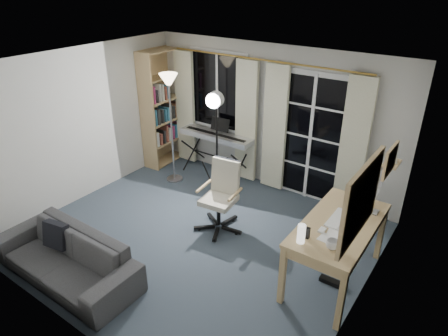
# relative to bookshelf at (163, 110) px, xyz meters

# --- Properties ---
(floor) EXTENTS (4.50, 4.00, 0.02)m
(floor) POSITION_rel_bookshelf_xyz_m (2.13, -1.67, -1.04)
(floor) COLOR #333E4A
(floor) RESTS_ON ground
(window) EXTENTS (1.20, 0.08, 1.40)m
(window) POSITION_rel_bookshelf_xyz_m (1.08, 0.31, 0.47)
(window) COLOR white
(window) RESTS_ON floor
(french_door) EXTENTS (1.32, 0.09, 2.11)m
(french_door) POSITION_rel_bookshelf_xyz_m (2.88, 0.31, -0.00)
(french_door) COLOR white
(french_door) RESTS_ON floor
(curtains) EXTENTS (3.60, 0.07, 2.13)m
(curtains) POSITION_rel_bookshelf_xyz_m (1.99, 0.21, 0.07)
(curtains) COLOR gold
(curtains) RESTS_ON floor
(bookshelf) EXTENTS (0.40, 1.02, 2.16)m
(bookshelf) POSITION_rel_bookshelf_xyz_m (0.00, 0.00, 0.00)
(bookshelf) COLOR #A68258
(bookshelf) RESTS_ON floor
(torchiere_lamp) EXTENTS (0.35, 0.35, 1.92)m
(torchiere_lamp) POSITION_rel_bookshelf_xyz_m (0.71, -0.55, 0.52)
(torchiere_lamp) COLOR #B2B2B7
(torchiere_lamp) RESTS_ON floor
(keyboard_piano) EXTENTS (1.39, 0.68, 1.00)m
(keyboard_piano) POSITION_rel_bookshelf_xyz_m (1.23, 0.03, -0.27)
(keyboard_piano) COLOR black
(keyboard_piano) RESTS_ON floor
(studio_light) EXTENTS (0.38, 0.39, 1.85)m
(studio_light) POSITION_rel_bookshelf_xyz_m (1.72, -0.66, 0.45)
(studio_light) COLOR black
(studio_light) RESTS_ON floor
(office_chair) EXTENTS (0.70, 0.71, 1.02)m
(office_chair) POSITION_rel_bookshelf_xyz_m (2.25, -1.20, -0.43)
(office_chair) COLOR black
(office_chair) RESTS_ON floor
(desk) EXTENTS (0.76, 1.51, 0.81)m
(desk) POSITION_rel_bookshelf_xyz_m (4.01, -1.36, -0.32)
(desk) COLOR tan
(desk) RESTS_ON floor
(monitor) EXTENTS (0.19, 0.58, 0.51)m
(monitor) POSITION_rel_bookshelf_xyz_m (4.20, -0.91, 0.09)
(monitor) COLOR silver
(monitor) RESTS_ON desk
(desk_clutter) EXTENTS (0.47, 0.92, 1.02)m
(desk_clutter) POSITION_rel_bookshelf_xyz_m (3.94, -1.60, -0.39)
(desk_clutter) COLOR white
(desk_clutter) RESTS_ON desk
(mug) EXTENTS (0.13, 0.11, 0.13)m
(mug) POSITION_rel_bookshelf_xyz_m (4.11, -1.86, -0.15)
(mug) COLOR silver
(mug) RESTS_ON desk
(wall_mirror) EXTENTS (0.04, 0.94, 0.74)m
(wall_mirror) POSITION_rel_bookshelf_xyz_m (4.35, -2.02, 0.52)
(wall_mirror) COLOR #A68258
(wall_mirror) RESTS_ON floor
(framed_print) EXTENTS (0.03, 0.42, 0.32)m
(framed_print) POSITION_rel_bookshelf_xyz_m (4.36, -1.12, 0.57)
(framed_print) COLOR #A68258
(framed_print) RESTS_ON floor
(wall_shelf) EXTENTS (0.16, 0.30, 0.18)m
(wall_shelf) POSITION_rel_bookshelf_xyz_m (4.29, -0.62, 0.38)
(wall_shelf) COLOR #A68258
(wall_shelf) RESTS_ON floor
(sofa) EXTENTS (1.96, 0.58, 0.77)m
(sofa) POSITION_rel_bookshelf_xyz_m (1.35, -3.21, -0.64)
(sofa) COLOR #2A2A2C
(sofa) RESTS_ON floor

